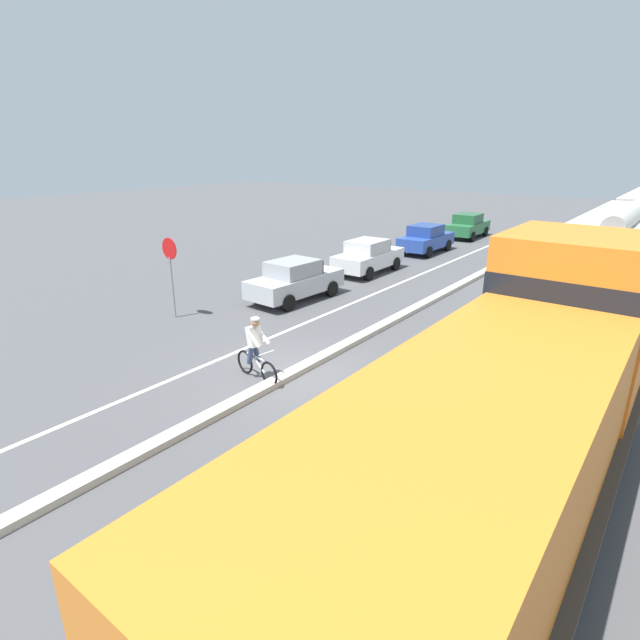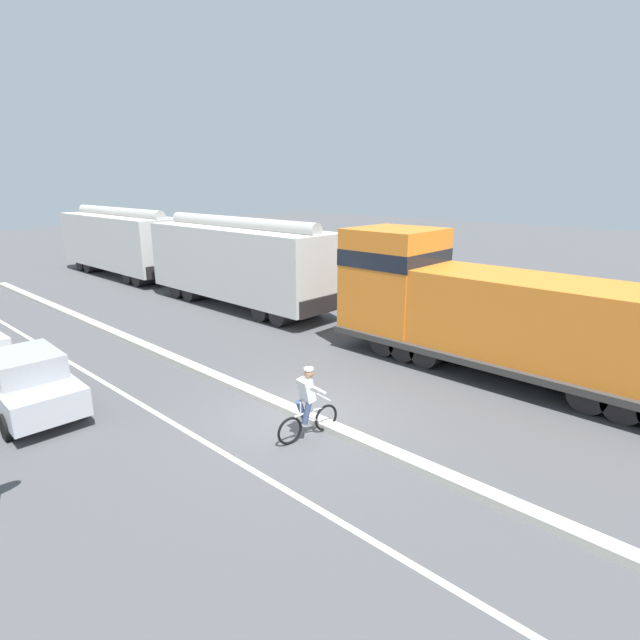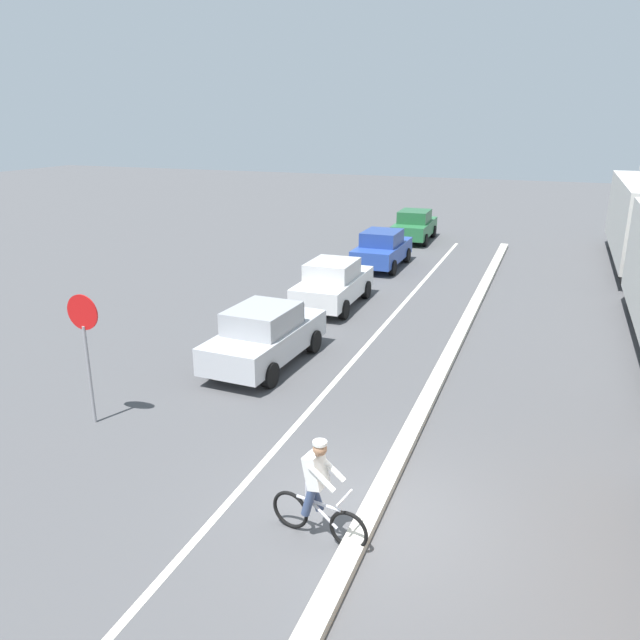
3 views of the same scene
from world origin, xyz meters
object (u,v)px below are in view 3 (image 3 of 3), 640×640
parked_car_silver (265,335)px  cyclist (318,493)px  stop_sign (85,334)px  parked_car_blue (382,249)px  parked_car_white (333,283)px  parked_car_green (415,226)px

parked_car_silver → cyclist: 7.37m
parked_car_silver → stop_sign: bearing=-115.1°
parked_car_blue → cyclist: 18.71m
parked_car_white → parked_car_silver: bearing=-88.7°
parked_car_silver → parked_car_green: bearing=90.4°
parked_car_blue → stop_sign: bearing=-96.7°
parked_car_green → stop_sign: size_ratio=1.47×
cyclist → parked_car_green: bearing=99.3°
parked_car_green → cyclist: size_ratio=2.47×
parked_car_silver → parked_car_blue: 12.02m
parked_car_green → stop_sign: 22.92m
parked_car_white → parked_car_blue: bearing=89.8°
parked_car_white → parked_car_blue: same height
cyclist → stop_sign: (-5.92, 1.93, 1.21)m
cyclist → stop_sign: bearing=162.0°
parked_car_blue → parked_car_green: bearing=90.2°
parked_car_silver → cyclist: bearing=-58.1°
parked_car_white → stop_sign: size_ratio=1.47×
parked_car_silver → parked_car_white: (-0.13, 5.72, 0.00)m
parked_car_silver → parked_car_white: same height
parked_car_silver → cyclist: (3.90, -6.26, 0.00)m
parked_car_silver → stop_sign: size_ratio=1.49×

